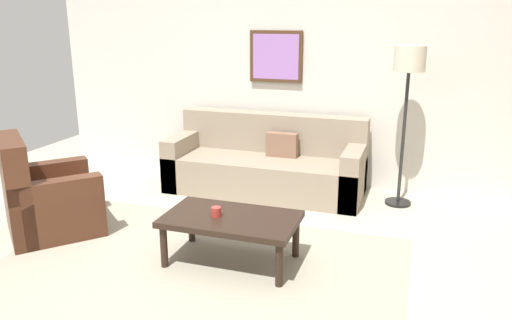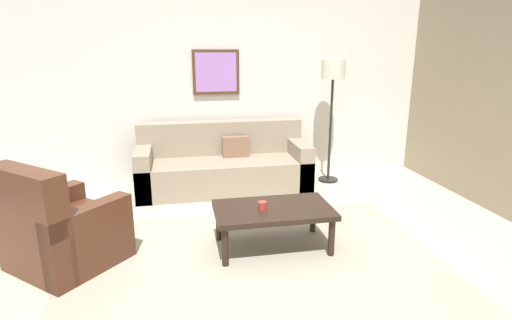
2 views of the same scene
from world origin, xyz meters
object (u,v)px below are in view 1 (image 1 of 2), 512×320
object	(u,v)px
armchair_leather	(44,202)
lamp_standing	(408,75)
coffee_table	(231,222)
cup	(216,212)
couch_main	(267,165)
framed_artwork	(276,57)

from	to	relation	value
armchair_leather	lamp_standing	distance (m)	3.81
coffee_table	cup	xyz separation A→B (m)	(-0.11, -0.04, 0.09)
cup	lamp_standing	xyz separation A→B (m)	(1.37, 1.88, 0.96)
cup	couch_main	bearing A→B (deg)	94.38
cup	framed_artwork	xyz separation A→B (m)	(-0.17, 2.30, 1.08)
coffee_table	lamp_standing	size ratio (longest dim) A/B	0.64
armchair_leather	framed_artwork	xyz separation A→B (m)	(1.61, 2.25, 1.22)
couch_main	framed_artwork	size ratio (longest dim) A/B	3.52
armchair_leather	couch_main	bearing A→B (deg)	48.56
coffee_table	cup	distance (m)	0.15
cup	framed_artwork	size ratio (longest dim) A/B	0.13
couch_main	armchair_leather	bearing A→B (deg)	-131.44
couch_main	coffee_table	bearing A→B (deg)	-82.08
armchair_leather	cup	bearing A→B (deg)	-1.56
armchair_leather	lamp_standing	bearing A→B (deg)	30.18
couch_main	cup	bearing A→B (deg)	-85.62
framed_artwork	couch_main	bearing A→B (deg)	-86.31
lamp_standing	framed_artwork	xyz separation A→B (m)	(-1.54, 0.42, 0.12)
armchair_leather	cup	size ratio (longest dim) A/B	13.95
coffee_table	cup	bearing A→B (deg)	-160.70
framed_artwork	armchair_leather	bearing A→B (deg)	-125.54
lamp_standing	cup	bearing A→B (deg)	-126.05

